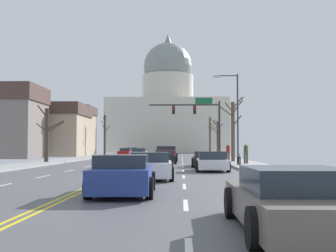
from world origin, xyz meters
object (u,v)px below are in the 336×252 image
sedan_oncoming_03 (137,151)px  sedan_oncoming_01 (125,152)px  sedan_near_04 (151,166)px  sedan_near_06 (293,201)px  bicycle_parked (239,160)px  sedan_oncoming_02 (133,151)px  pickup_truck_near_00 (166,154)px  signal_gantry (199,115)px  pedestrian_00 (228,151)px  sedan_near_01 (165,157)px  sedan_near_03 (212,162)px  sedan_near_05 (123,175)px  sedan_near_02 (205,159)px  street_lamp_right (234,110)px  sedan_oncoming_00 (139,154)px  pedestrian_01 (246,152)px

sedan_oncoming_03 → sedan_oncoming_01: bearing=-89.1°
sedan_near_04 → sedan_near_06: (3.38, -12.20, -0.04)m
bicycle_parked → sedan_oncoming_02: bearing=105.5°
sedan_oncoming_02 → bicycle_parked: sedan_oncoming_02 is taller
sedan_oncoming_01 → sedan_oncoming_03: bearing=90.9°
pickup_truck_near_00 → signal_gantry: bearing=41.8°
sedan_near_04 → pedestrian_00: pedestrian_00 is taller
sedan_near_01 → sedan_near_03: 12.23m
sedan_near_04 → sedan_oncoming_02: sedan_oncoming_02 is taller
sedan_near_04 → sedan_oncoming_02: size_ratio=0.94×
sedan_near_03 → sedan_oncoming_02: (-10.57, 51.42, 0.04)m
sedan_near_03 → sedan_near_06: 18.97m
sedan_near_05 → sedan_oncoming_03: 73.31m
sedan_near_01 → sedan_near_02: sedan_near_01 is taller
sedan_oncoming_01 → bicycle_parked: bearing=-70.1°
sedan_near_05 → sedan_oncoming_03: (-7.00, 72.97, -0.07)m
street_lamp_right → sedan_oncoming_02: street_lamp_right is taller
sedan_near_04 → sedan_oncoming_00: (-3.82, 34.28, 0.00)m
street_lamp_right → pickup_truck_near_00: bearing=127.7°
sedan_near_06 → sedan_oncoming_02: sedan_oncoming_02 is taller
pedestrian_01 → sedan_near_05: bearing=-108.0°
sedan_near_03 → sedan_near_01: bearing=105.5°
sedan_near_02 → sedan_near_03: (0.15, -5.81, 0.03)m
sedan_near_01 → sedan_near_06: sedan_near_01 is taller
sedan_near_01 → sedan_near_02: size_ratio=0.96×
sedan_near_06 → pickup_truck_near_00: bearing=95.4°
sedan_near_05 → sedan_oncoming_00: (-3.40, 40.59, -0.01)m
sedan_near_01 → sedan_near_03: bearing=-74.5°
pedestrian_00 → sedan_near_04: bearing=-104.8°
street_lamp_right → sedan_oncoming_00: 19.87m
signal_gantry → pedestrian_01: 14.31m
sedan_oncoming_01 → pedestrian_01: bearing=-66.6°
sedan_near_04 → sedan_oncoming_01: size_ratio=0.93×
sedan_near_05 → bicycle_parked: size_ratio=2.46×
sedan_oncoming_01 → sedan_oncoming_03: 19.98m
pickup_truck_near_00 → sedan_near_06: size_ratio=1.21×
sedan_near_06 → pedestrian_00: size_ratio=2.86×
sedan_near_05 → pickup_truck_near_00: bearing=89.5°
pickup_truck_near_00 → bicycle_parked: pickup_truck_near_00 is taller
sedan_near_06 → signal_gantry: bearing=90.0°
pickup_truck_near_00 → sedan_near_05: 31.64m
sedan_oncoming_03 → pedestrian_00: bearing=-73.3°
sedan_near_03 → sedan_oncoming_03: (-10.69, 59.90, -0.04)m
sedan_near_03 → sedan_near_06: size_ratio=0.90×
sedan_near_02 → pedestrian_00: pedestrian_00 is taller
pickup_truck_near_00 → pedestrian_00: pedestrian_00 is taller
street_lamp_right → sedan_oncoming_01: (-13.03, 29.24, -4.05)m
sedan_oncoming_01 → sedan_oncoming_02: sedan_oncoming_02 is taller
signal_gantry → pickup_truck_near_00: size_ratio=1.39×
pedestrian_00 → street_lamp_right: bearing=-89.5°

